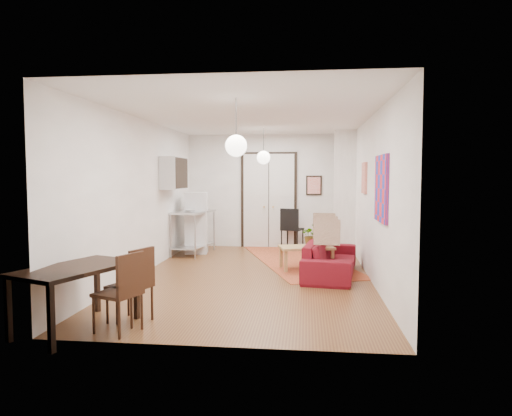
# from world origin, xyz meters

# --- Properties ---
(floor) EXTENTS (7.00, 7.00, 0.00)m
(floor) POSITION_xyz_m (0.00, 0.00, 0.00)
(floor) COLOR brown
(floor) RESTS_ON ground
(ceiling) EXTENTS (4.20, 7.00, 0.02)m
(ceiling) POSITION_xyz_m (0.00, 0.00, 2.90)
(ceiling) COLOR white
(ceiling) RESTS_ON wall_back
(wall_back) EXTENTS (4.20, 0.02, 2.90)m
(wall_back) POSITION_xyz_m (0.00, 3.50, 1.45)
(wall_back) COLOR white
(wall_back) RESTS_ON floor
(wall_front) EXTENTS (4.20, 0.02, 2.90)m
(wall_front) POSITION_xyz_m (0.00, -3.50, 1.45)
(wall_front) COLOR white
(wall_front) RESTS_ON floor
(wall_left) EXTENTS (0.02, 7.00, 2.90)m
(wall_left) POSITION_xyz_m (-2.10, 0.00, 1.45)
(wall_left) COLOR white
(wall_left) RESTS_ON floor
(wall_right) EXTENTS (0.02, 7.00, 2.90)m
(wall_right) POSITION_xyz_m (2.10, 0.00, 1.45)
(wall_right) COLOR white
(wall_right) RESTS_ON floor
(double_doors) EXTENTS (1.44, 0.06, 2.50)m
(double_doors) POSITION_xyz_m (0.00, 3.46, 1.20)
(double_doors) COLOR silver
(double_doors) RESTS_ON wall_back
(stub_partition) EXTENTS (0.50, 0.10, 2.90)m
(stub_partition) POSITION_xyz_m (1.85, 2.55, 1.45)
(stub_partition) COLOR white
(stub_partition) RESTS_ON floor
(wall_cabinet) EXTENTS (0.35, 1.00, 0.70)m
(wall_cabinet) POSITION_xyz_m (-1.92, 1.50, 1.90)
(wall_cabinet) COLOR silver
(wall_cabinet) RESTS_ON wall_left
(painting_popart) EXTENTS (0.05, 1.00, 1.00)m
(painting_popart) POSITION_xyz_m (2.08, -1.25, 1.65)
(painting_popart) COLOR red
(painting_popart) RESTS_ON wall_right
(painting_abstract) EXTENTS (0.05, 0.50, 0.60)m
(painting_abstract) POSITION_xyz_m (2.08, 0.80, 1.80)
(painting_abstract) COLOR beige
(painting_abstract) RESTS_ON wall_right
(poster_back) EXTENTS (0.40, 0.03, 0.50)m
(poster_back) POSITION_xyz_m (1.15, 3.47, 1.60)
(poster_back) COLOR red
(poster_back) RESTS_ON wall_back
(print_left) EXTENTS (0.03, 0.44, 0.54)m
(print_left) POSITION_xyz_m (-2.07, 2.00, 1.95)
(print_left) COLOR #945B3D
(print_left) RESTS_ON wall_left
(pendant_back) EXTENTS (0.30, 0.30, 0.80)m
(pendant_back) POSITION_xyz_m (0.00, 2.00, 2.25)
(pendant_back) COLOR white
(pendant_back) RESTS_ON ceiling
(pendant_front) EXTENTS (0.30, 0.30, 0.80)m
(pendant_front) POSITION_xyz_m (0.00, -2.00, 2.25)
(pendant_front) COLOR white
(pendant_front) RESTS_ON ceiling
(kilim_rug) EXTENTS (2.84, 4.50, 0.01)m
(kilim_rug) POSITION_xyz_m (0.79, 1.64, 0.01)
(kilim_rug) COLOR #C65231
(kilim_rug) RESTS_ON floor
(sofa) EXTENTS (2.26, 1.14, 0.63)m
(sofa) POSITION_xyz_m (1.42, 0.25, 0.32)
(sofa) COLOR maroon
(sofa) RESTS_ON floor
(coffee_table) EXTENTS (1.15, 0.82, 0.46)m
(coffee_table) POSITION_xyz_m (0.97, 0.72, 0.40)
(coffee_table) COLOR tan
(coffee_table) RESTS_ON floor
(potted_plant) EXTENTS (0.44, 0.48, 0.45)m
(potted_plant) POSITION_xyz_m (1.07, 0.72, 0.68)
(potted_plant) COLOR #2B602C
(potted_plant) RESTS_ON coffee_table
(kitchen_counter) EXTENTS (0.84, 1.41, 1.02)m
(kitchen_counter) POSITION_xyz_m (-1.69, 2.26, 0.68)
(kitchen_counter) COLOR #B7B9BC
(kitchen_counter) RESTS_ON floor
(bowl) EXTENTS (0.31, 0.31, 0.06)m
(bowl) POSITION_xyz_m (-1.69, 1.96, 1.05)
(bowl) COLOR beige
(bowl) RESTS_ON kitchen_counter
(soap_bottle) EXTENTS (0.13, 0.13, 0.21)m
(soap_bottle) POSITION_xyz_m (-1.74, 2.51, 1.12)
(soap_bottle) COLOR teal
(soap_bottle) RESTS_ON kitchen_counter
(fridge) EXTENTS (0.58, 0.58, 1.45)m
(fridge) POSITION_xyz_m (-1.64, 2.38, 0.73)
(fridge) COLOR silver
(fridge) RESTS_ON floor
(dining_table) EXTENTS (1.23, 1.57, 0.76)m
(dining_table) POSITION_xyz_m (-1.75, -3.13, 0.68)
(dining_table) COLOR black
(dining_table) RESTS_ON floor
(dining_chair_near) EXTENTS (0.58, 0.70, 0.95)m
(dining_chair_near) POSITION_xyz_m (-1.24, -2.69, 0.55)
(dining_chair_near) COLOR #3D2313
(dining_chair_near) RESTS_ON floor
(dining_chair_far) EXTENTS (0.58, 0.70, 0.95)m
(dining_chair_far) POSITION_xyz_m (-1.24, -3.06, 0.55)
(dining_chair_far) COLOR #3D2313
(dining_chair_far) RESTS_ON floor
(black_side_chair) EXTENTS (0.60, 0.61, 1.04)m
(black_side_chair) POSITION_xyz_m (0.62, 3.25, 0.61)
(black_side_chair) COLOR black
(black_side_chair) RESTS_ON floor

